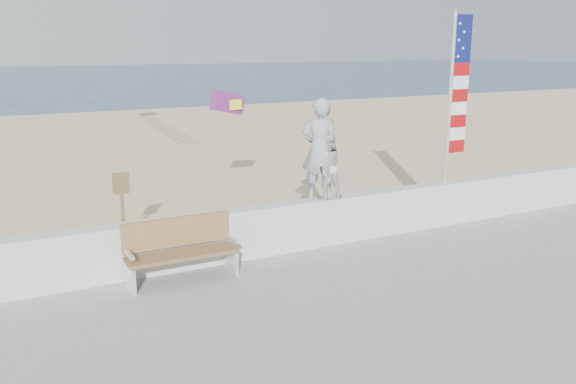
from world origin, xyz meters
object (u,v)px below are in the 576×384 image
(child, at_px, (327,166))
(bench, at_px, (180,249))
(adult, at_px, (320,150))
(flag, at_px, (455,91))

(child, height_order, bench, child)
(bench, bearing_deg, child, 8.53)
(child, bearing_deg, adult, 16.05)
(bench, xyz_separation_m, flag, (6.07, 0.45, 2.30))
(adult, relative_size, flag, 0.54)
(adult, height_order, child, adult)
(bench, bearing_deg, flag, 4.28)
(adult, distance_m, child, 0.37)
(child, relative_size, bench, 0.69)
(adult, bearing_deg, bench, 25.75)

